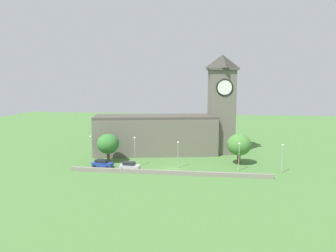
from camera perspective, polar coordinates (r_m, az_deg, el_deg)
The scene contains 12 objects.
ground_plane at distance 89.30m, azimuth 1.73°, elevation -4.85°, with size 200.00×200.00×0.00m, color #477538.
church at distance 89.54m, azimuth 0.79°, elevation -0.10°, with size 38.25×15.76×26.13m.
quay_barrier at distance 71.15m, azimuth 0.09°, elevation -7.89°, with size 42.67×0.70×0.92m, color gray.
car_blue at distance 78.04m, azimuth -11.07°, elevation -6.24°, with size 4.96×2.82×1.80m.
car_silver at distance 74.95m, azimuth -6.49°, elevation -6.74°, with size 4.66×2.60×1.82m.
streetlamp_west_end at distance 80.54m, azimuth -12.95°, elevation -3.20°, with size 0.44×0.44×6.78m.
streetlamp_west_mid at distance 76.88m, azimuth -5.65°, elevation -3.51°, with size 0.44×0.44×6.90m.
streetlamp_central at distance 75.38m, azimuth 1.73°, elevation -4.08°, with size 0.44×0.44×6.09m.
streetlamp_east_mid at distance 74.73m, azimuth 11.96°, elevation -4.30°, with size 0.44×0.44×6.23m.
streetlamp_east_end at distance 75.18m, azimuth 18.80°, elevation -4.45°, with size 0.44×0.44×6.31m.
tree_churchyard at distance 81.37m, azimuth -10.12°, elevation -3.00°, with size 5.27×5.27×6.95m.
tree_by_tower at distance 80.10m, azimuth 11.96°, elevation -3.12°, with size 5.64×5.64×7.27m.
Camera 1 is at (9.31, -71.49, 20.20)m, focal length 35.99 mm.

